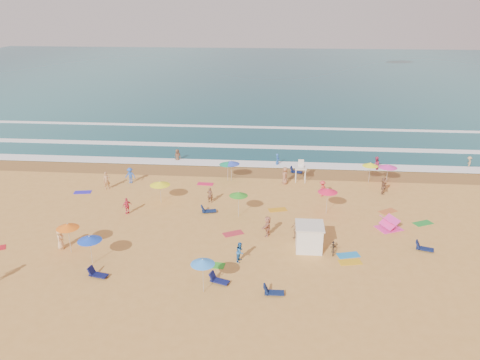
{
  "coord_description": "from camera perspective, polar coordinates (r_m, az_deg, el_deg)",
  "views": [
    {
      "loc": [
        1.96,
        -37.5,
        18.5
      ],
      "look_at": [
        -1.71,
        6.0,
        1.5
      ],
      "focal_mm": 35.0,
      "sensor_mm": 36.0,
      "label": 1
    }
  ],
  "objects": [
    {
      "name": "bicycle",
      "position": [
        37.46,
        11.32,
        -7.95
      ],
      "size": [
        0.83,
        1.86,
        0.94
      ],
      "primitive_type": "imported",
      "rotation": [
        0.0,
        0.0,
        -0.11
      ],
      "color": "black",
      "rests_on": "ground"
    },
    {
      "name": "lifeguard_stand",
      "position": [
        50.66,
        7.39,
        0.94
      ],
      "size": [
        1.2,
        1.2,
        2.1
      ],
      "primitive_type": null,
      "color": "white",
      "rests_on": "ground"
    },
    {
      "name": "ground",
      "position": [
        41.86,
        1.65,
        -4.96
      ],
      "size": [
        220.0,
        220.0,
        0.0
      ],
      "primitive_type": "plane",
      "color": "gold",
      "rests_on": "ground"
    },
    {
      "name": "beachgoers",
      "position": [
        46.04,
        2.53,
        -1.37
      ],
      "size": [
        42.71,
        28.49,
        2.13
      ],
      "color": "tan",
      "rests_on": "ground"
    },
    {
      "name": "cabana_roof",
      "position": [
        36.8,
        8.5,
        -5.52
      ],
      "size": [
        2.2,
        2.2,
        0.12
      ],
      "primitive_type": "cube",
      "color": "silver",
      "rests_on": "cabana"
    },
    {
      "name": "surf_foam",
      "position": [
        61.66,
        2.79,
        3.89
      ],
      "size": [
        200.0,
        18.7,
        0.05
      ],
      "color": "white",
      "rests_on": "ground"
    },
    {
      "name": "loungers",
      "position": [
        39.6,
        10.16,
        -6.66
      ],
      "size": [
        35.74,
        24.28,
        0.34
      ],
      "color": "#0E134A",
      "rests_on": "ground"
    },
    {
      "name": "wet_sand",
      "position": [
        53.35,
        2.42,
        0.97
      ],
      "size": [
        220.0,
        220.0,
        0.0
      ],
      "primitive_type": "plane",
      "color": "olive",
      "rests_on": "ground"
    },
    {
      "name": "ocean",
      "position": [
        122.92,
        3.95,
        12.57
      ],
      "size": [
        220.0,
        140.0,
        0.18
      ],
      "primitive_type": "cube",
      "color": "#0C4756",
      "rests_on": "ground"
    },
    {
      "name": "cabana",
      "position": [
        37.28,
        8.41,
        -6.97
      ],
      "size": [
        2.0,
        2.0,
        2.0
      ],
      "primitive_type": "cube",
      "color": "white",
      "rests_on": "ground"
    },
    {
      "name": "beach_umbrellas",
      "position": [
        42.6,
        0.63,
        -1.35
      ],
      "size": [
        62.51,
        23.16,
        0.81
      ],
      "color": "blue",
      "rests_on": "ground"
    },
    {
      "name": "popup_tents",
      "position": [
        48.82,
        25.69,
        -2.46
      ],
      "size": [
        18.27,
        11.92,
        1.2
      ],
      "color": "#F736A7",
      "rests_on": "ground"
    },
    {
      "name": "towels",
      "position": [
        41.01,
        1.15,
        -5.52
      ],
      "size": [
        37.01,
        17.05,
        0.03
      ],
      "color": "red",
      "rests_on": "ground"
    }
  ]
}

